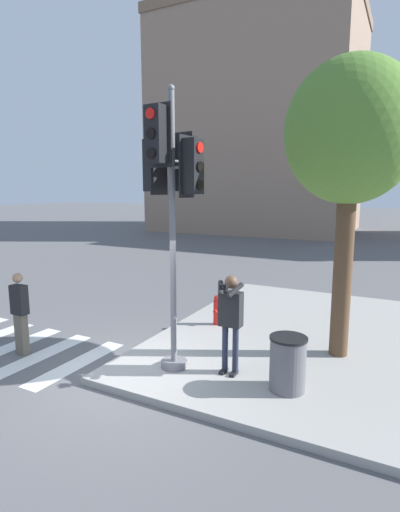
% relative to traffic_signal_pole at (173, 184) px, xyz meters
% --- Properties ---
extents(ground_plane, '(160.00, 160.00, 0.00)m').
position_rel_traffic_signal_pole_xyz_m(ground_plane, '(-0.73, -0.64, -3.46)').
color(ground_plane, '#5B5B5E').
extents(sidewalk_corner, '(8.00, 8.00, 0.13)m').
position_rel_traffic_signal_pole_xyz_m(sidewalk_corner, '(2.77, 2.86, -3.40)').
color(sidewalk_corner, '#9E9B96').
rests_on(sidewalk_corner, ground_plane).
extents(traffic_signal_pole, '(1.19, 1.19, 4.96)m').
position_rel_traffic_signal_pole_xyz_m(traffic_signal_pole, '(0.00, 0.00, 0.00)').
color(traffic_signal_pole, slate).
rests_on(traffic_signal_pole, sidewalk_corner).
extents(person_photographer, '(0.50, 0.53, 1.78)m').
position_rel_traffic_signal_pole_xyz_m(person_photographer, '(1.00, 0.24, -2.25)').
color(person_photographer, black).
rests_on(person_photographer, sidewalk_corner).
extents(pedestrian_distant, '(0.34, 0.20, 1.72)m').
position_rel_traffic_signal_pole_xyz_m(pedestrian_distant, '(-3.27, -0.68, -2.55)').
color(pedestrian_distant, '#6B6051').
rests_on(pedestrian_distant, ground_plane).
extents(street_tree, '(2.41, 2.41, 5.62)m').
position_rel_traffic_signal_pole_xyz_m(street_tree, '(2.60, 1.99, 0.89)').
color(street_tree, brown).
rests_on(street_tree, sidewalk_corner).
extents(fire_hydrant, '(0.19, 0.25, 0.73)m').
position_rel_traffic_signal_pole_xyz_m(fire_hydrant, '(-0.31, 2.52, -2.97)').
color(fire_hydrant, red).
rests_on(fire_hydrant, sidewalk_corner).
extents(trash_bin, '(0.61, 0.61, 0.91)m').
position_rel_traffic_signal_pole_xyz_m(trash_bin, '(2.08, 0.11, -2.88)').
color(trash_bin, '#5B5B60').
rests_on(trash_bin, sidewalk_corner).
extents(building_left, '(15.61, 12.30, 17.54)m').
position_rel_traffic_signal_pole_xyz_m(building_left, '(-7.98, 27.33, 5.31)').
color(building_left, gray).
rests_on(building_left, ground_plane).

